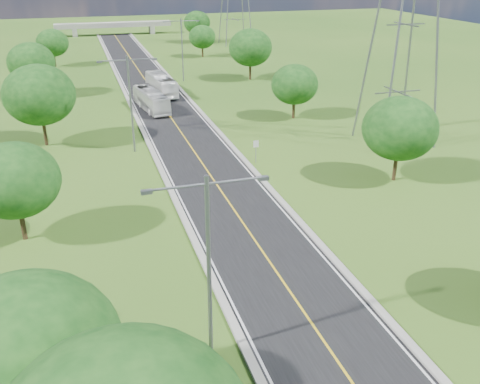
# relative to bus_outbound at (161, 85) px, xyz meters

# --- Properties ---
(ground) EXTENTS (260.00, 260.00, 0.00)m
(ground) POSITION_rel_bus_outbound_xyz_m (-0.97, -9.61, -1.53)
(ground) COLOR #285016
(ground) RESTS_ON ground
(road) EXTENTS (8.00, 150.00, 0.06)m
(road) POSITION_rel_bus_outbound_xyz_m (-0.97, -3.61, -1.50)
(road) COLOR black
(road) RESTS_ON ground
(curb_left) EXTENTS (0.50, 150.00, 0.22)m
(curb_left) POSITION_rel_bus_outbound_xyz_m (-5.22, -3.61, -1.42)
(curb_left) COLOR gray
(curb_left) RESTS_ON ground
(curb_right) EXTENTS (0.50, 150.00, 0.22)m
(curb_right) POSITION_rel_bus_outbound_xyz_m (3.28, -3.61, -1.42)
(curb_right) COLOR gray
(curb_right) RESTS_ON ground
(speed_limit_sign) EXTENTS (0.55, 0.09, 2.40)m
(speed_limit_sign) POSITION_rel_bus_outbound_xyz_m (4.23, -31.62, 0.07)
(speed_limit_sign) COLOR slate
(speed_limit_sign) RESTS_ON ground
(overpass) EXTENTS (30.00, 3.00, 3.20)m
(overpass) POSITION_rel_bus_outbound_xyz_m (-0.97, 70.39, 0.88)
(overpass) COLOR gray
(overpass) RESTS_ON ground
(streetlight_near_left) EXTENTS (5.90, 0.25, 10.00)m
(streetlight_near_left) POSITION_rel_bus_outbound_xyz_m (-6.97, -57.61, 4.42)
(streetlight_near_left) COLOR slate
(streetlight_near_left) RESTS_ON ground
(streetlight_mid_left) EXTENTS (5.90, 0.25, 10.00)m
(streetlight_mid_left) POSITION_rel_bus_outbound_xyz_m (-6.97, -24.61, 4.42)
(streetlight_mid_left) COLOR slate
(streetlight_mid_left) RESTS_ON ground
(streetlight_far_right) EXTENTS (5.90, 0.25, 10.00)m
(streetlight_far_right) POSITION_rel_bus_outbound_xyz_m (5.03, 8.39, 4.42)
(streetlight_far_right) COLOR slate
(streetlight_far_right) RESTS_ON ground
(power_tower_near) EXTENTS (9.00, 6.40, 28.00)m
(power_tower_near) POSITION_rel_bus_outbound_xyz_m (21.03, -29.61, 12.48)
(power_tower_near) COLOR slate
(power_tower_near) RESTS_ON ground
(tree_la) EXTENTS (7.14, 7.14, 8.30)m
(tree_la) POSITION_rel_bus_outbound_xyz_m (-14.97, -61.61, 3.74)
(tree_la) COLOR black
(tree_la) RESTS_ON ground
(tree_lb) EXTENTS (6.30, 6.30, 7.33)m
(tree_lb) POSITION_rel_bus_outbound_xyz_m (-16.97, -41.61, 3.12)
(tree_lb) COLOR black
(tree_lb) RESTS_ON ground
(tree_lc) EXTENTS (7.56, 7.56, 8.79)m
(tree_lc) POSITION_rel_bus_outbound_xyz_m (-15.97, -19.61, 4.05)
(tree_lc) COLOR black
(tree_lc) RESTS_ON ground
(tree_ld) EXTENTS (6.72, 6.72, 7.82)m
(tree_ld) POSITION_rel_bus_outbound_xyz_m (-17.97, 4.39, 3.43)
(tree_ld) COLOR black
(tree_ld) RESTS_ON ground
(tree_le) EXTENTS (5.88, 5.88, 6.84)m
(tree_le) POSITION_rel_bus_outbound_xyz_m (-15.47, 28.39, 2.81)
(tree_le) COLOR black
(tree_le) RESTS_ON ground
(tree_rb) EXTENTS (6.72, 6.72, 7.82)m
(tree_rb) POSITION_rel_bus_outbound_xyz_m (15.03, -39.61, 3.43)
(tree_rb) COLOR black
(tree_rb) RESTS_ON ground
(tree_rc) EXTENTS (5.88, 5.88, 6.84)m
(tree_rc) POSITION_rel_bus_outbound_xyz_m (14.03, -17.61, 2.81)
(tree_rc) COLOR black
(tree_rc) RESTS_ON ground
(tree_rd) EXTENTS (7.14, 7.14, 8.30)m
(tree_rd) POSITION_rel_bus_outbound_xyz_m (16.03, 6.39, 3.74)
(tree_rd) COLOR black
(tree_rd) RESTS_ON ground
(tree_re) EXTENTS (5.46, 5.46, 6.35)m
(tree_re) POSITION_rel_bus_outbound_xyz_m (13.53, 30.39, 2.50)
(tree_re) COLOR black
(tree_re) RESTS_ON ground
(tree_rf) EXTENTS (6.30, 6.30, 7.33)m
(tree_rf) POSITION_rel_bus_outbound_xyz_m (17.03, 50.39, 3.12)
(tree_rf) COLOR black
(tree_rf) RESTS_ON ground
(bus_outbound) EXTENTS (3.36, 10.71, 2.93)m
(bus_outbound) POSITION_rel_bus_outbound_xyz_m (0.00, 0.00, 0.00)
(bus_outbound) COLOR silver
(bus_outbound) RESTS_ON road
(bus_inbound) EXTENTS (3.74, 10.11, 2.75)m
(bus_inbound) POSITION_rel_bus_outbound_xyz_m (-2.76, -8.47, -0.09)
(bus_inbound) COLOR silver
(bus_inbound) RESTS_ON road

